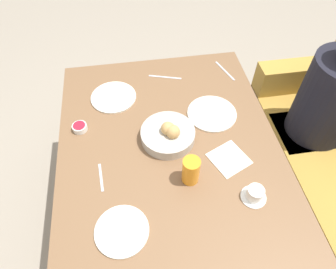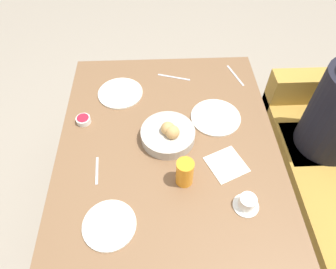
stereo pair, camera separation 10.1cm
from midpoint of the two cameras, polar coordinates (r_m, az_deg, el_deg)
ground_plane at (r=2.06m, az=1.49°, el=-14.47°), size 10.00×10.00×0.00m
dining_table at (r=1.49m, az=1.99°, el=-4.14°), size 1.31×1.04×0.74m
seated_person at (r=2.02m, az=29.18°, el=-0.57°), size 0.35×0.45×1.15m
bread_basket at (r=1.42m, az=2.10°, el=-0.04°), size 0.26×0.26×0.11m
plate_near_left at (r=1.66m, az=-7.33°, el=7.77°), size 0.24×0.24×0.01m
plate_near_right at (r=1.23m, az=-8.70°, el=-16.80°), size 0.21×0.21×0.01m
plate_far_center at (r=1.55m, az=10.92°, el=3.15°), size 0.25×0.25×0.01m
juice_glass at (r=1.26m, az=5.53°, el=-7.33°), size 0.07×0.07×0.13m
coffee_cup at (r=1.29m, az=17.06°, el=-12.45°), size 0.11×0.11×0.06m
jam_bowl_berry at (r=1.54m, az=-14.02°, el=2.65°), size 0.07×0.07×0.03m
fork_silver at (r=1.82m, az=14.29°, el=10.80°), size 0.18×0.07×0.00m
knife_silver at (r=1.75m, az=2.82°, el=10.78°), size 0.07×0.18×0.00m
spoon_coffee at (r=1.36m, az=-11.31°, el=-6.85°), size 0.14×0.02×0.00m
napkin at (r=1.39m, az=13.15°, el=-5.68°), size 0.21×0.21×0.00m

